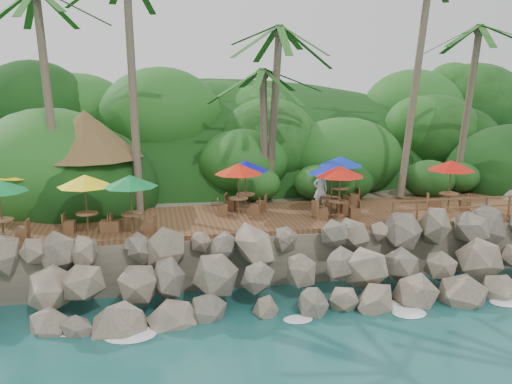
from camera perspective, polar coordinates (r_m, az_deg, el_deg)
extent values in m
plane|color=#19514F|center=(19.91, 3.43, -13.25)|extent=(140.00, 140.00, 0.00)
cube|color=gray|center=(34.53, -3.21, -0.39)|extent=(32.00, 25.20, 2.10)
ellipsoid|color=#143811|center=(42.02, -4.61, 0.39)|extent=(44.80, 28.00, 15.40)
cube|color=brown|center=(24.66, 0.00, -2.73)|extent=(26.00, 5.00, 0.20)
ellipsoid|color=white|center=(20.11, -23.33, -13.91)|extent=(1.20, 0.80, 0.06)
ellipsoid|color=white|center=(19.67, -14.51, -13.86)|extent=(1.20, 0.80, 0.06)
ellipsoid|color=white|center=(19.69, -5.52, -13.49)|extent=(1.20, 0.80, 0.06)
ellipsoid|color=white|center=(20.16, 3.21, -12.81)|extent=(1.20, 0.80, 0.06)
ellipsoid|color=white|center=(21.05, 11.33, -11.92)|extent=(1.20, 0.80, 0.06)
ellipsoid|color=white|center=(22.31, 18.61, -10.92)|extent=(1.20, 0.80, 0.06)
ellipsoid|color=white|center=(23.88, 24.97, -9.90)|extent=(1.20, 0.80, 0.06)
cylinder|color=brown|center=(26.05, -20.65, 8.55)|extent=(1.10, 2.24, 9.78)
cylinder|color=brown|center=(25.67, -12.60, 10.14)|extent=(0.57, 1.95, 10.86)
cylinder|color=brown|center=(27.26, 1.86, 7.86)|extent=(0.70, 1.36, 8.38)
ellipsoid|color=#23601E|center=(27.27, 1.93, 16.69)|extent=(6.00, 6.00, 2.40)
cylinder|color=brown|center=(27.45, 0.84, 5.80)|extent=(0.73, 0.96, 6.40)
ellipsoid|color=#23601E|center=(27.28, 0.86, 12.49)|extent=(6.00, 6.00, 2.40)
cylinder|color=brown|center=(29.19, 16.22, 11.03)|extent=(2.10, 1.71, 11.70)
cylinder|color=brown|center=(31.20, 21.00, 7.77)|extent=(0.68, 1.14, 8.57)
ellipsoid|color=#23601E|center=(31.23, 21.62, 15.62)|extent=(6.00, 6.00, 2.40)
cylinder|color=brown|center=(25.99, -20.28, 0.22)|extent=(0.16, 0.16, 2.40)
cylinder|color=brown|center=(25.68, -14.11, 0.48)|extent=(0.16, 0.16, 2.40)
cylinder|color=brown|center=(28.71, -19.44, 1.35)|extent=(0.16, 0.16, 2.40)
cylinder|color=brown|center=(28.43, -13.85, 1.60)|extent=(0.16, 0.16, 2.40)
cone|color=brown|center=(26.83, -17.23, 5.76)|extent=(5.22, 5.22, 2.20)
cylinder|color=brown|center=(24.76, -1.80, -1.53)|extent=(0.08, 0.08, 0.76)
cylinder|color=brown|center=(24.67, -1.80, -0.64)|extent=(0.87, 0.87, 0.05)
cylinder|color=brown|center=(24.59, -1.81, 0.18)|extent=(0.05, 0.05, 2.27)
cone|color=red|center=(24.41, -1.82, 2.42)|extent=(2.16, 2.16, 0.46)
cube|color=brown|center=(24.78, -3.46, -1.87)|extent=(0.49, 0.49, 0.47)
cube|color=brown|center=(24.82, -0.13, -1.83)|extent=(0.49, 0.49, 0.47)
cylinder|color=brown|center=(25.56, -1.09, -1.09)|extent=(0.08, 0.08, 0.76)
cylinder|color=brown|center=(25.47, -1.09, -0.23)|extent=(0.87, 0.87, 0.05)
cylinder|color=brown|center=(25.39, -1.09, 0.56)|extent=(0.05, 0.05, 2.27)
cone|color=#0C0D9F|center=(25.22, -1.10, 2.74)|extent=(2.16, 2.16, 0.46)
cube|color=brown|center=(25.74, -2.65, -1.33)|extent=(0.56, 0.56, 0.47)
cube|color=brown|center=(25.45, 0.50, -1.48)|extent=(0.56, 0.56, 0.47)
cylinder|color=brown|center=(27.20, 8.64, -0.41)|extent=(0.08, 0.08, 0.76)
cylinder|color=brown|center=(27.12, 8.67, 0.39)|extent=(0.87, 0.87, 0.05)
cylinder|color=brown|center=(27.05, 8.69, 1.14)|extent=(0.05, 0.05, 2.27)
cone|color=#0C2AA1|center=(26.88, 8.76, 3.19)|extent=(2.16, 2.16, 0.46)
cube|color=brown|center=(27.03, 7.17, -0.77)|extent=(0.45, 0.45, 0.47)
cube|color=brown|center=(27.46, 10.07, -0.65)|extent=(0.45, 0.45, 0.47)
cylinder|color=brown|center=(26.25, -22.92, -1.71)|extent=(0.08, 0.08, 0.76)
cylinder|color=brown|center=(26.16, -22.99, -0.88)|extent=(0.87, 0.87, 0.05)
cylinder|color=brown|center=(26.09, -23.05, -0.10)|extent=(0.05, 0.05, 2.27)
cone|color=yellow|center=(25.92, -23.23, 2.01)|extent=(2.16, 2.16, 0.46)
cube|color=brown|center=(26.70, -24.16, -1.91)|extent=(0.57, 0.57, 0.47)
cube|color=brown|center=(25.87, -21.58, -2.12)|extent=(0.57, 0.57, 0.47)
cylinder|color=brown|center=(23.09, -17.01, -3.07)|extent=(0.08, 0.08, 0.76)
cylinder|color=brown|center=(22.99, -17.07, -2.13)|extent=(0.87, 0.87, 0.05)
cylinder|color=brown|center=(22.91, -17.13, -1.26)|extent=(0.05, 0.05, 2.27)
cone|color=yellow|center=(22.71, -17.28, 1.15)|extent=(2.16, 2.16, 0.46)
cube|color=brown|center=(23.31, -18.71, -3.41)|extent=(0.49, 0.49, 0.47)
cube|color=brown|center=(22.96, -15.24, -3.42)|extent=(0.49, 0.49, 0.47)
cylinder|color=brown|center=(22.57, -12.66, -3.17)|extent=(0.08, 0.08, 0.76)
cylinder|color=brown|center=(22.47, -12.70, -2.21)|extent=(0.87, 0.87, 0.05)
cylinder|color=brown|center=(22.39, -12.75, -1.32)|extent=(0.05, 0.05, 2.27)
cone|color=#0C7433|center=(22.19, -12.86, 1.14)|extent=(2.16, 2.16, 0.46)
cube|color=brown|center=(22.87, -14.34, -3.44)|extent=(0.55, 0.55, 0.47)
cube|color=brown|center=(22.38, -10.90, -3.61)|extent=(0.55, 0.55, 0.47)
cylinder|color=brown|center=(23.24, -24.70, -3.57)|extent=(0.08, 0.08, 0.76)
cylinder|color=brown|center=(23.15, -24.79, -2.63)|extent=(0.87, 0.87, 0.05)
cylinder|color=brown|center=(23.07, -24.87, -1.77)|extent=(0.05, 0.05, 2.27)
cube|color=brown|center=(23.04, -22.99, -3.92)|extent=(0.48, 0.48, 0.47)
cylinder|color=brown|center=(27.17, 19.27, -0.98)|extent=(0.08, 0.08, 0.76)
cylinder|color=brown|center=(27.09, 19.33, -0.17)|extent=(0.87, 0.87, 0.05)
cylinder|color=brown|center=(27.02, 19.39, 0.57)|extent=(0.05, 0.05, 2.27)
cone|color=#B9130B|center=(26.85, 19.53, 2.62)|extent=(2.16, 2.16, 0.46)
cube|color=brown|center=(27.05, 17.76, -1.24)|extent=(0.54, 0.54, 0.47)
cube|color=brown|center=(27.37, 20.73, -1.30)|extent=(0.54, 0.54, 0.47)
cylinder|color=brown|center=(25.03, 7.77, -1.48)|extent=(0.08, 0.08, 0.76)
cylinder|color=brown|center=(24.94, 7.79, -0.61)|extent=(0.87, 0.87, 0.05)
cylinder|color=brown|center=(24.87, 7.81, 0.20)|extent=(0.05, 0.05, 2.27)
cone|color=#0D1DB5|center=(24.68, 7.88, 2.42)|extent=(2.16, 2.16, 0.46)
cube|color=brown|center=(24.60, 6.49, -2.03)|extent=(0.57, 0.57, 0.47)
cube|color=brown|center=(25.54, 8.97, -1.58)|extent=(0.57, 0.57, 0.47)
cylinder|color=brown|center=(24.43, 8.52, -1.84)|extent=(0.08, 0.08, 0.76)
cylinder|color=brown|center=(24.34, 8.55, -0.95)|extent=(0.87, 0.87, 0.05)
cylinder|color=brown|center=(24.26, 8.58, -0.12)|extent=(0.05, 0.05, 2.27)
cone|color=red|center=(24.08, 8.65, 2.16)|extent=(2.16, 2.16, 0.46)
cube|color=brown|center=(24.30, 6.86, -2.22)|extent=(0.47, 0.47, 0.47)
cube|color=brown|center=(24.65, 10.14, -2.12)|extent=(0.47, 0.47, 0.47)
cylinder|color=brown|center=(24.01, 13.98, -2.03)|extent=(0.10, 0.10, 1.00)
cylinder|color=brown|center=(24.49, 16.31, -1.88)|extent=(0.10, 0.10, 1.00)
cylinder|color=brown|center=(25.01, 18.56, -1.74)|extent=(0.10, 0.10, 1.00)
cylinder|color=brown|center=(25.57, 20.70, -1.61)|extent=(0.10, 0.10, 1.00)
cylinder|color=brown|center=(26.16, 22.75, -1.47)|extent=(0.10, 0.10, 1.00)
cylinder|color=brown|center=(26.78, 24.71, -1.34)|extent=(0.10, 0.10, 1.00)
cube|color=brown|center=(25.19, 19.71, -0.68)|extent=(6.10, 0.06, 0.06)
cube|color=brown|center=(25.27, 19.65, -1.56)|extent=(6.10, 0.06, 0.06)
imported|color=silver|center=(25.75, 6.67, 0.16)|extent=(0.72, 0.52, 1.84)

